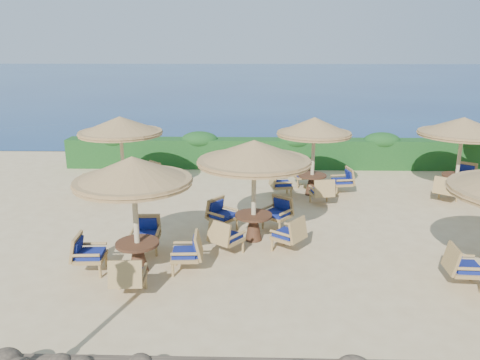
% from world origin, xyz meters
% --- Properties ---
extents(ground, '(120.00, 120.00, 0.00)m').
position_xyz_m(ground, '(0.00, 0.00, 0.00)').
color(ground, '#D0B784').
rests_on(ground, ground).
extents(sea, '(160.00, 160.00, 0.00)m').
position_xyz_m(sea, '(0.00, 70.00, 0.00)').
color(sea, navy).
rests_on(sea, ground).
extents(hedge, '(18.00, 0.90, 1.20)m').
position_xyz_m(hedge, '(0.00, 7.20, 0.60)').
color(hedge, '#143E17').
rests_on(hedge, ground).
extents(cafe_set_0, '(2.84, 2.84, 2.65)m').
position_xyz_m(cafe_set_0, '(-3.85, -2.32, 1.75)').
color(cafe_set_0, beige).
rests_on(cafe_set_0, ground).
extents(cafe_set_1, '(2.88, 2.88, 2.65)m').
position_xyz_m(cafe_set_1, '(-1.27, -0.47, 1.84)').
color(cafe_set_1, beige).
rests_on(cafe_set_1, ground).
extents(cafe_set_3, '(2.81, 2.81, 2.65)m').
position_xyz_m(cafe_set_3, '(-5.71, 3.49, 2.01)').
color(cafe_set_3, beige).
rests_on(cafe_set_3, ground).
extents(cafe_set_4, '(2.88, 2.88, 2.65)m').
position_xyz_m(cafe_set_4, '(0.72, 3.48, 1.73)').
color(cafe_set_4, beige).
rests_on(cafe_set_4, ground).
extents(cafe_set_5, '(2.87, 2.87, 2.65)m').
position_xyz_m(cafe_set_5, '(5.60, 3.60, 2.02)').
color(cafe_set_5, beige).
rests_on(cafe_set_5, ground).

